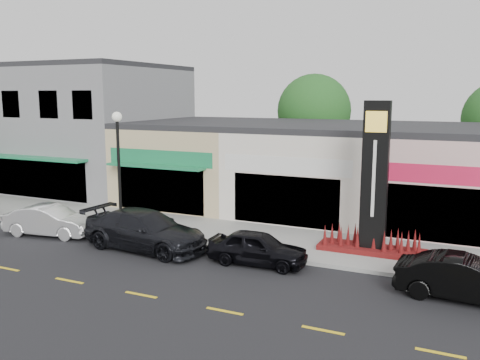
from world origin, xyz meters
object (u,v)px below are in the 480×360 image
Objects in this scene: car_dark_sedan at (145,230)px; car_black_conv at (466,279)px; lamp_west_near at (119,160)px; car_white_van at (50,221)px; pylon_sign at (374,200)px; car_black_sedan at (258,248)px.

car_black_conv is at bearing -86.61° from car_dark_sedan.
lamp_west_near is 4.27m from car_white_van.
car_dark_sedan is 12.20m from car_black_conv.
pylon_sign reaches higher than car_dark_sedan.
car_dark_sedan is (-8.73, -3.03, -1.47)m from pylon_sign.
lamp_west_near is 1.30× the size of car_white_van.
car_black_conv is at bearing -43.72° from pylon_sign.
lamp_west_near is 7.88m from car_black_sedan.
car_white_van is at bearing 89.61° from car_black_sedan.
car_black_conv is (7.21, -0.45, 0.04)m from car_black_sedan.
lamp_west_near is at bearing -171.23° from pylon_sign.
lamp_west_near is at bearing 86.59° from car_black_conv.
pylon_sign is 1.43× the size of car_black_conv.
car_black_conv is (3.47, -3.32, -1.58)m from pylon_sign.
car_dark_sedan reaches higher than car_white_van.
car_dark_sedan is 1.46× the size of car_black_sedan.
pylon_sign is 14.34m from car_white_van.
pylon_sign reaches higher than car_white_van.
pylon_sign is at bearing -86.53° from car_white_van.
lamp_west_near is 14.82m from car_black_conv.
car_black_sedan is (7.26, -1.17, -2.83)m from lamp_west_near.
car_black_conv is (12.20, -0.29, -0.12)m from car_dark_sedan.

